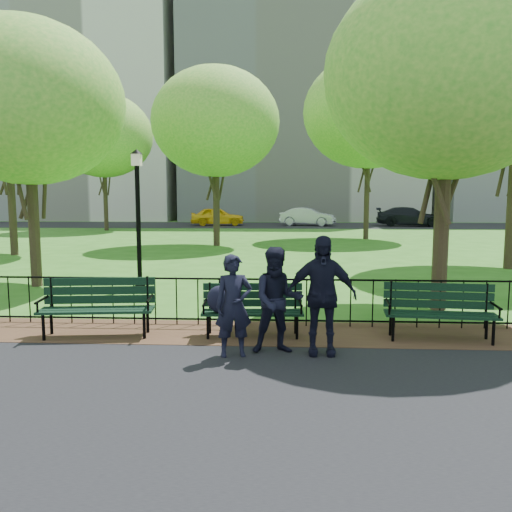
# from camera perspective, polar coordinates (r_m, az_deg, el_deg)

# --- Properties ---
(ground) EXTENTS (120.00, 120.00, 0.00)m
(ground) POSITION_cam_1_polar(r_m,az_deg,el_deg) (7.37, 1.71, -12.02)
(ground) COLOR #2E671B
(asphalt_path) EXTENTS (60.00, 9.20, 0.01)m
(asphalt_path) POSITION_cam_1_polar(r_m,az_deg,el_deg) (4.29, 0.45, -26.72)
(asphalt_path) COLOR black
(asphalt_path) RESTS_ON ground
(dirt_strip) EXTENTS (60.00, 1.60, 0.01)m
(dirt_strip) POSITION_cam_1_polar(r_m,az_deg,el_deg) (8.80, 1.95, -8.79)
(dirt_strip) COLOR #3A2718
(dirt_strip) RESTS_ON ground
(far_street) EXTENTS (70.00, 9.00, 0.01)m
(far_street) POSITION_cam_1_polar(r_m,az_deg,el_deg) (42.04, 2.89, 3.53)
(far_street) COLOR black
(far_street) RESTS_ON ground
(iron_fence) EXTENTS (24.06, 0.06, 1.00)m
(iron_fence) POSITION_cam_1_polar(r_m,az_deg,el_deg) (9.17, 2.03, -5.03)
(iron_fence) COLOR black
(iron_fence) RESTS_ON ground
(apartment_west) EXTENTS (22.00, 15.00, 26.00)m
(apartment_west) POSITION_cam_1_polar(r_m,az_deg,el_deg) (60.22, -19.37, 16.56)
(apartment_west) COLOR silver
(apartment_west) RESTS_ON ground
(apartment_mid) EXTENTS (24.00, 15.00, 30.00)m
(apartment_mid) POSITION_cam_1_polar(r_m,az_deg,el_deg) (56.44, 5.20, 19.67)
(apartment_mid) COLOR #B5B2A5
(apartment_mid) RESTS_ON ground
(park_bench_main) EXTENTS (1.74, 0.62, 0.97)m
(park_bench_main) POSITION_cam_1_polar(r_m,az_deg,el_deg) (8.46, -2.21, -5.24)
(park_bench_main) COLOR black
(park_bench_main) RESTS_ON ground
(park_bench_left_a) EXTENTS (1.95, 0.80, 1.07)m
(park_bench_left_a) POSITION_cam_1_polar(r_m,az_deg,el_deg) (8.97, -17.63, -4.87)
(park_bench_left_a) COLOR black
(park_bench_left_a) RESTS_ON ground
(park_bench_right_a) EXTENTS (1.83, 0.72, 1.02)m
(park_bench_right_a) POSITION_cam_1_polar(r_m,az_deg,el_deg) (8.87, 20.25, -5.32)
(park_bench_right_a) COLOR black
(park_bench_right_a) RESTS_ON ground
(lamppost) EXTENTS (0.32, 0.32, 3.55)m
(lamppost) POSITION_cam_1_polar(r_m,az_deg,el_deg) (12.96, -13.32, 4.65)
(lamppost) COLOR black
(lamppost) RESTS_ON ground
(tree_near_w) EXTENTS (4.93, 4.93, 6.87)m
(tree_near_w) POSITION_cam_1_polar(r_m,az_deg,el_deg) (14.62, -24.65, 15.59)
(tree_near_w) COLOR #2D2116
(tree_near_w) RESTS_ON ground
(tree_near_e) EXTENTS (4.99, 4.99, 6.95)m
(tree_near_e) POSITION_cam_1_polar(r_m,az_deg,el_deg) (11.34, 21.10, 18.81)
(tree_near_e) COLOR #2D2116
(tree_near_e) RESTS_ON ground
(tree_mid_w) EXTENTS (6.76, 6.76, 9.42)m
(tree_mid_w) POSITION_cam_1_polar(r_m,az_deg,el_deg) (23.07, -26.72, 16.47)
(tree_mid_w) COLOR #2D2116
(tree_mid_w) RESTS_ON ground
(tree_far_c) EXTENTS (6.11, 6.11, 8.51)m
(tree_far_c) POSITION_cam_1_polar(r_m,az_deg,el_deg) (24.66, -4.64, 14.98)
(tree_far_c) COLOR #2D2116
(tree_far_c) RESTS_ON ground
(tree_far_e) EXTENTS (7.23, 7.23, 10.08)m
(tree_far_e) POSITION_cam_1_polar(r_m,az_deg,el_deg) (29.21, 12.78, 15.73)
(tree_far_e) COLOR #2D2116
(tree_far_e) RESTS_ON ground
(tree_far_w) EXTENTS (6.84, 6.84, 9.54)m
(tree_far_w) POSITION_cam_1_polar(r_m,az_deg,el_deg) (37.32, -17.05, 13.02)
(tree_far_w) COLOR #2D2116
(tree_far_w) RESTS_ON ground
(person_left) EXTENTS (0.62, 0.48, 1.53)m
(person_left) POSITION_cam_1_polar(r_m,az_deg,el_deg) (7.42, -2.57, -5.69)
(person_left) COLOR black
(person_left) RESTS_ON asphalt_path
(person_mid) EXTENTS (0.83, 0.51, 1.62)m
(person_mid) POSITION_cam_1_polar(r_m,az_deg,el_deg) (7.57, 2.50, -5.08)
(person_mid) COLOR black
(person_mid) RESTS_ON asphalt_path
(person_right) EXTENTS (1.06, 0.43, 1.80)m
(person_right) POSITION_cam_1_polar(r_m,az_deg,el_deg) (7.55, 7.45, -4.45)
(person_right) COLOR black
(person_right) RESTS_ON asphalt_path
(taxi) EXTENTS (4.64, 2.37, 1.51)m
(taxi) POSITION_cam_1_polar(r_m,az_deg,el_deg) (41.69, -4.43, 4.54)
(taxi) COLOR yellow
(taxi) RESTS_ON far_street
(sedan_silver) EXTENTS (4.77, 2.63, 1.49)m
(sedan_silver) POSITION_cam_1_polar(r_m,az_deg,el_deg) (41.47, 5.92, 4.50)
(sedan_silver) COLOR #B0B3B9
(sedan_silver) RESTS_ON far_street
(sedan_dark) EXTENTS (5.59, 2.97, 1.54)m
(sedan_dark) POSITION_cam_1_polar(r_m,az_deg,el_deg) (42.41, 17.15, 4.32)
(sedan_dark) COLOR black
(sedan_dark) RESTS_ON far_street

